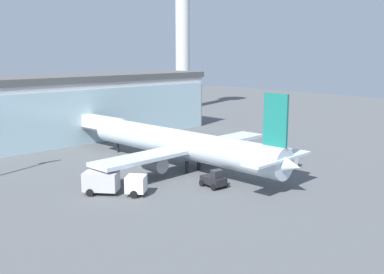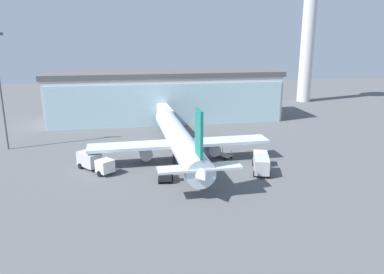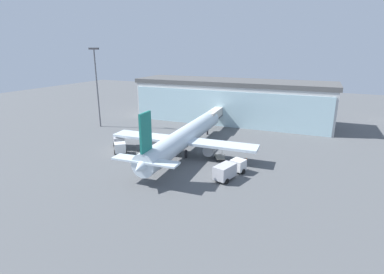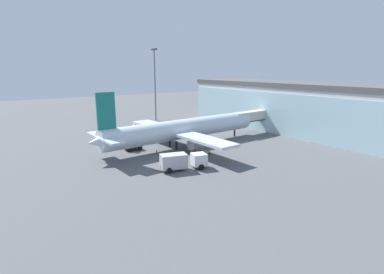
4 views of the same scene
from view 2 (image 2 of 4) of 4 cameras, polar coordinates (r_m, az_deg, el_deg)
name	(u,v)px [view 2 (image 2 of 4)]	position (r m, az deg, el deg)	size (l,w,h in m)	color
ground	(181,176)	(57.18, -1.61, -6.01)	(240.00, 240.00, 0.00)	#545659
terminal_building	(165,95)	(94.43, -4.09, 6.33)	(57.78, 17.49, 12.17)	#BBBBBB
jet_bridge	(164,112)	(83.84, -4.23, 3.80)	(3.38, 12.08, 5.47)	beige
control_tower	(309,23)	(125.11, 17.41, 16.21)	(8.80, 8.80, 38.80)	silver
apron_light_mast	(0,83)	(76.09, -27.27, 7.30)	(3.20, 0.40, 21.18)	#59595E
airplane	(179,140)	(63.70, -2.00, -0.40)	(30.58, 38.99, 11.76)	silver
catering_truck	(94,162)	(61.10, -14.68, -3.64)	(6.47, 6.94, 2.65)	silver
fuel_truck	(261,163)	(59.66, 10.49, -3.84)	(3.96, 7.62, 2.65)	silver
baggage_cart	(224,155)	(65.55, 4.87, -2.76)	(2.84, 3.22, 1.50)	#9E998C
pushback_tug	(166,174)	(55.29, -4.05, -5.72)	(2.34, 3.31, 2.30)	black
safety_cone_nose	(187,170)	(58.99, -0.75, -5.03)	(0.36, 0.36, 0.55)	orange
safety_cone_wingtip	(248,152)	(68.49, 8.55, -2.28)	(0.36, 0.36, 0.55)	orange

